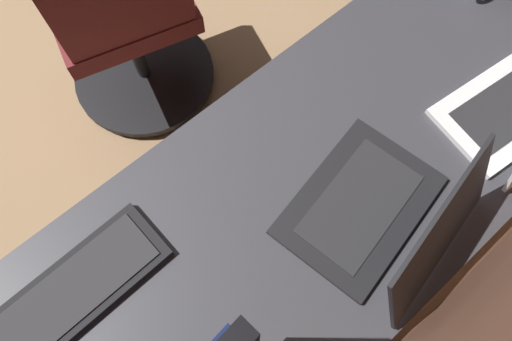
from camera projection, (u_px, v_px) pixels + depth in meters
name	position (u px, v px, depth m)	size (l,w,h in m)	color
desk	(271.00, 236.00, 1.05)	(2.32, 0.62, 0.73)	#38383D
drawer_pedestal	(200.00, 338.00, 1.27)	(0.40, 0.51, 0.69)	#38383D
laptop_left	(389.00, 216.00, 0.94)	(0.38, 0.36, 0.22)	black
keyboard_main	(66.00, 299.00, 0.92)	(0.42, 0.15, 0.02)	black
office_chair	(125.00, 18.00, 1.54)	(0.56, 0.60, 0.97)	maroon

